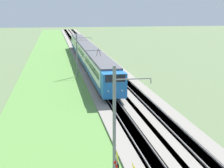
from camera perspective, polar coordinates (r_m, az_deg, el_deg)
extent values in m
cube|color=gray|center=(63.72, -4.49, 3.63)|extent=(240.00, 4.40, 0.30)
cube|color=gray|center=(64.24, -1.03, 3.75)|extent=(240.00, 4.40, 0.30)
cube|color=#4C4238|center=(63.72, -4.49, 3.63)|extent=(240.00, 1.57, 0.30)
cube|color=gray|center=(63.63, -4.98, 3.81)|extent=(240.00, 0.07, 0.15)
cube|color=gray|center=(63.74, -4.02, 3.85)|extent=(240.00, 0.07, 0.15)
cube|color=#4C4238|center=(64.24, -1.03, 3.75)|extent=(240.00, 1.57, 0.30)
cube|color=gray|center=(64.12, -1.50, 3.93)|extent=(240.00, 0.07, 0.15)
cube|color=gray|center=(64.30, -0.56, 3.96)|extent=(240.00, 0.07, 0.15)
cube|color=#5B8E42|center=(63.40, -10.36, 3.32)|extent=(240.00, 11.82, 0.12)
cube|color=blue|center=(35.96, 0.29, -0.13)|extent=(2.01, 2.80, 2.87)
cube|color=black|center=(35.46, 0.38, 1.27)|extent=(1.45, 2.34, 0.86)
sphere|color=#F2EAC6|center=(35.02, -0.71, -1.31)|extent=(0.20, 0.20, 0.20)
sphere|color=#F2EAC6|center=(35.32, 1.86, -1.19)|extent=(0.20, 0.20, 0.20)
cube|color=navy|center=(45.37, -1.98, 1.34)|extent=(17.08, 2.92, 0.80)
cube|color=silver|center=(45.10, -2.00, 3.13)|extent=(17.08, 2.92, 2.07)
cube|color=black|center=(45.07, -2.00, 3.33)|extent=(15.71, 2.94, 0.87)
cube|color=#515156|center=(44.91, -2.01, 4.58)|extent=(17.08, 2.69, 0.25)
cube|color=black|center=(45.52, -1.98, 0.51)|extent=(16.23, 2.48, 0.55)
cylinder|color=black|center=(38.93, -1.26, -1.45)|extent=(0.86, 0.12, 0.86)
cylinder|color=black|center=(39.11, 0.28, -1.38)|extent=(0.86, 0.12, 0.86)
cube|color=navy|center=(63.63, -4.52, 4.76)|extent=(19.09, 2.92, 0.80)
cube|color=silver|center=(63.43, -4.55, 6.04)|extent=(19.09, 2.92, 2.07)
cube|color=black|center=(63.41, -4.55, 6.19)|extent=(17.57, 2.94, 0.87)
cube|color=#515156|center=(63.30, -4.57, 7.08)|extent=(19.09, 2.69, 0.25)
cube|color=black|center=(63.73, -4.51, 4.16)|extent=(18.14, 2.48, 0.55)
cube|color=navy|center=(83.08, -6.00, 6.72)|extent=(19.09, 2.92, 0.80)
cube|color=silver|center=(82.93, -6.02, 7.71)|extent=(19.09, 2.92, 2.07)
cube|color=black|center=(82.91, -6.02, 7.82)|extent=(17.57, 2.94, 0.87)
cube|color=#515156|center=(82.82, -6.04, 8.50)|extent=(19.09, 2.69, 0.25)
cube|color=black|center=(83.16, -5.98, 6.26)|extent=(18.14, 2.48, 0.55)
cylinder|color=black|center=(47.30, -2.70, 5.84)|extent=(0.06, 0.33, 1.08)
cylinder|color=black|center=(47.35, -2.27, 5.86)|extent=(0.06, 0.33, 1.08)
cube|color=black|center=(39.25, -0.49, -2.66)|extent=(0.10, 0.10, 0.00)
cube|color=black|center=(17.88, 0.97, -14.48)|extent=(0.70, 0.06, 0.36)
sphere|color=red|center=(17.68, 0.89, -14.83)|extent=(0.20, 0.20, 0.20)
sphere|color=red|center=(18.06, 0.60, -14.17)|extent=(0.20, 0.20, 0.20)
cube|color=yellow|center=(17.67, 0.98, -13.13)|extent=(0.49, 0.03, 0.49)
cube|color=yellow|center=(17.67, 0.98, -13.13)|extent=(0.49, 0.03, 0.49)
cylinder|color=slate|center=(20.41, 0.42, -6.95)|extent=(0.22, 0.22, 7.44)
cylinder|color=slate|center=(19.87, 3.83, 0.94)|extent=(0.08, 2.40, 0.08)
cylinder|color=#B2ADA8|center=(20.24, 7.12, 0.51)|extent=(0.10, 0.10, 0.30)
cylinder|color=slate|center=(51.61, -6.44, 5.30)|extent=(0.22, 0.22, 7.38)
cylinder|color=slate|center=(51.41, -5.17, 8.43)|extent=(0.08, 2.40, 0.08)
cylinder|color=#B2ADA8|center=(51.55, -3.83, 8.24)|extent=(0.10, 0.10, 0.30)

